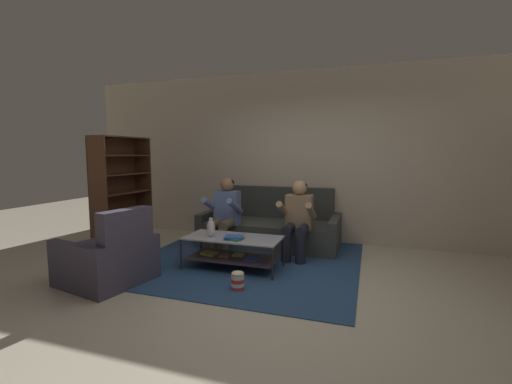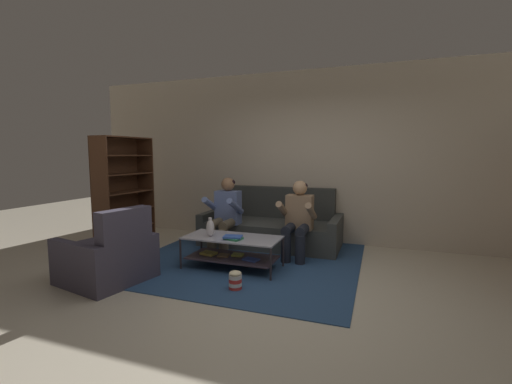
{
  "view_description": "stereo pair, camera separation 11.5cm",
  "coord_description": "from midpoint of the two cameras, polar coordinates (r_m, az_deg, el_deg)",
  "views": [
    {
      "loc": [
        1.02,
        -3.42,
        1.5
      ],
      "look_at": [
        -0.51,
        1.11,
        0.97
      ],
      "focal_mm": 24.0,
      "sensor_mm": 36.0,
      "label": 1
    },
    {
      "loc": [
        1.12,
        -3.39,
        1.5
      ],
      "look_at": [
        -0.51,
        1.11,
        0.97
      ],
      "focal_mm": 24.0,
      "sensor_mm": 36.0,
      "label": 2
    }
  ],
  "objects": [
    {
      "name": "ground",
      "position": [
        3.87,
        1.08,
        -16.47
      ],
      "size": [
        16.8,
        16.8,
        0.0
      ],
      "primitive_type": "plane",
      "color": "beige"
    },
    {
      "name": "back_partition",
      "position": [
        5.96,
        8.27,
        5.78
      ],
      "size": [
        8.4,
        0.12,
        2.9
      ],
      "primitive_type": "cube",
      "color": "beige",
      "rests_on": "ground"
    },
    {
      "name": "couch",
      "position": [
        5.73,
        1.89,
        -5.89
      ],
      "size": [
        2.24,
        0.99,
        0.93
      ],
      "color": "#3D403E",
      "rests_on": "ground"
    },
    {
      "name": "person_seated_left",
      "position": [
        5.32,
        -5.89,
        -3.27
      ],
      "size": [
        0.5,
        0.58,
        1.14
      ],
      "color": "brown",
      "rests_on": "ground"
    },
    {
      "name": "person_seated_right",
      "position": [
        4.96,
        6.3,
        -4.07
      ],
      "size": [
        0.5,
        0.58,
        1.12
      ],
      "color": "#1E222D",
      "rests_on": "ground"
    },
    {
      "name": "coffee_table",
      "position": [
        4.56,
        -4.66,
        -9.24
      ],
      "size": [
        1.26,
        0.58,
        0.42
      ],
      "color": "#B3B2C1",
      "rests_on": "ground"
    },
    {
      "name": "area_rug",
      "position": [
        5.09,
        -1.47,
        -10.76
      ],
      "size": [
        3.06,
        3.27,
        0.01
      ],
      "color": "navy",
      "rests_on": "ground"
    },
    {
      "name": "vase",
      "position": [
        4.55,
        -8.26,
        -5.93
      ],
      "size": [
        0.1,
        0.1,
        0.25
      ],
      "color": "silver",
      "rests_on": "coffee_table"
    },
    {
      "name": "book_stack",
      "position": [
        4.39,
        -4.42,
        -7.6
      ],
      "size": [
        0.26,
        0.21,
        0.04
      ],
      "color": "#2A8253",
      "rests_on": "coffee_table"
    },
    {
      "name": "bookshelf",
      "position": [
        5.95,
        -22.44,
        -0.93
      ],
      "size": [
        0.4,
        1.04,
        1.78
      ],
      "color": "#54321F",
      "rests_on": "ground"
    },
    {
      "name": "armchair",
      "position": [
        4.44,
        -24.02,
        -10.11
      ],
      "size": [
        1.02,
        1.01,
        0.89
      ],
      "color": "#403B4C",
      "rests_on": "ground"
    },
    {
      "name": "popcorn_tub",
      "position": [
        3.92,
        -3.93,
        -14.49
      ],
      "size": [
        0.14,
        0.14,
        0.21
      ],
      "color": "red",
      "rests_on": "ground"
    }
  ]
}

